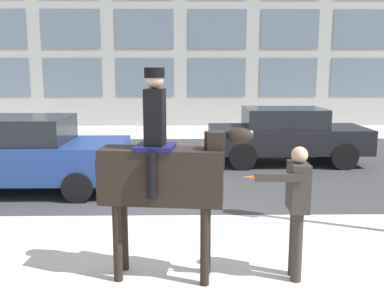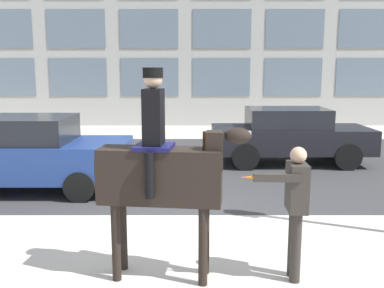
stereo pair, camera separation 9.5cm
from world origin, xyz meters
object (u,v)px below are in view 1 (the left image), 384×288
Objects in this scene: street_car_near_lane at (22,153)px; mounted_horse_lead at (164,171)px; street_car_far_lane at (286,134)px; pedestrian_bystander at (296,202)px.

mounted_horse_lead is at bearing -50.68° from street_car_near_lane.
mounted_horse_lead reaches higher than street_car_far_lane.
pedestrian_bystander is 0.39× the size of street_car_far_lane.
pedestrian_bystander reaches higher than street_car_near_lane.
street_car_near_lane is (-3.24, 3.95, -0.55)m from mounted_horse_lead.
pedestrian_bystander is 6.82m from street_car_far_lane.
mounted_horse_lead is 1.55× the size of pedestrian_bystander.
pedestrian_bystander is (1.62, -0.06, -0.38)m from mounted_horse_lead.
street_car_near_lane is 6.83m from street_car_far_lane.
street_car_far_lane is at bearing 71.82° from mounted_horse_lead.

